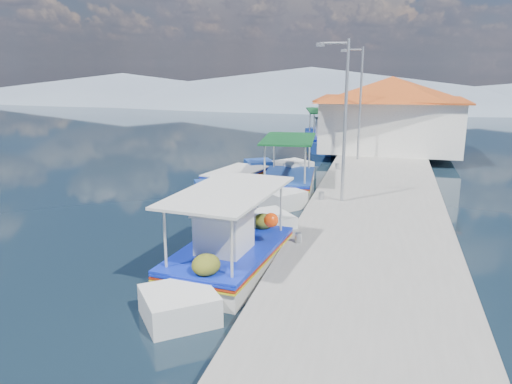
# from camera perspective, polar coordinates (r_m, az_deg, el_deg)

# --- Properties ---
(ground) EXTENTS (160.00, 160.00, 0.00)m
(ground) POSITION_cam_1_polar(r_m,az_deg,el_deg) (18.83, -5.05, -3.08)
(ground) COLOR black
(ground) RESTS_ON ground
(quay) EXTENTS (5.00, 44.00, 0.50)m
(quay) POSITION_cam_1_polar(r_m,az_deg,el_deg) (23.49, 13.77, 0.71)
(quay) COLOR gray
(quay) RESTS_ON ground
(bollards) EXTENTS (0.20, 17.20, 0.30)m
(bollards) POSITION_cam_1_polar(r_m,az_deg,el_deg) (22.79, 8.50, 1.60)
(bollards) COLOR #A5A8AD
(bollards) RESTS_ON quay
(main_caique) EXTENTS (2.81, 7.88, 2.61)m
(main_caique) POSITION_cam_1_polar(r_m,az_deg,el_deg) (14.02, -2.98, -7.10)
(main_caique) COLOR silver
(main_caique) RESTS_ON ground
(caique_green_canopy) EXTENTS (2.63, 7.24, 2.72)m
(caique_green_canopy) POSITION_cam_1_polar(r_m,az_deg,el_deg) (22.74, 3.72, 1.06)
(caique_green_canopy) COLOR silver
(caique_green_canopy) RESTS_ON ground
(caique_blue_hull) EXTENTS (2.81, 6.06, 1.11)m
(caique_blue_hull) POSITION_cam_1_polar(r_m,az_deg,el_deg) (23.84, -2.24, 1.45)
(caique_blue_hull) COLOR navy
(caique_blue_hull) RESTS_ON ground
(caique_far) EXTENTS (3.56, 7.88, 2.83)m
(caique_far) POSITION_cam_1_polar(r_m,az_deg,el_deg) (35.40, 7.84, 5.95)
(caique_far) COLOR navy
(caique_far) RESTS_ON ground
(harbor_building) EXTENTS (10.49, 10.49, 4.40)m
(harbor_building) POSITION_cam_1_polar(r_m,az_deg,el_deg) (31.99, 15.01, 8.77)
(harbor_building) COLOR white
(harbor_building) RESTS_ON quay
(lamp_post_near) EXTENTS (1.21, 0.14, 6.00)m
(lamp_post_near) POSITION_cam_1_polar(r_m,az_deg,el_deg) (19.02, 9.85, 8.80)
(lamp_post_near) COLOR #A5A8AD
(lamp_post_near) RESTS_ON quay
(lamp_post_far) EXTENTS (1.21, 0.14, 6.00)m
(lamp_post_far) POSITION_cam_1_polar(r_m,az_deg,el_deg) (27.97, 11.60, 10.44)
(lamp_post_far) COLOR #A5A8AD
(lamp_post_far) RESTS_ON quay
(mountain_ridge) EXTENTS (171.40, 96.00, 5.50)m
(mountain_ridge) POSITION_cam_1_polar(r_m,az_deg,el_deg) (72.95, 15.44, 11.05)
(mountain_ridge) COLOR gray
(mountain_ridge) RESTS_ON ground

